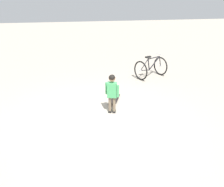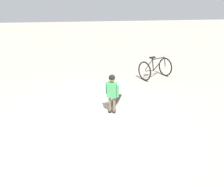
{
  "view_description": "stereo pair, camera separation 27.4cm",
  "coord_description": "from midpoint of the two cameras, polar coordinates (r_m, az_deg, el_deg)",
  "views": [
    {
      "loc": [
        -0.62,
        -4.65,
        2.79
      ],
      "look_at": [
        0.44,
        0.33,
        0.55
      ],
      "focal_mm": 34.94,
      "sensor_mm": 36.0,
      "label": 1
    },
    {
      "loc": [
        -0.35,
        -4.7,
        2.79
      ],
      "look_at": [
        0.44,
        0.33,
        0.55
      ],
      "focal_mm": 34.94,
      "sensor_mm": 36.0,
      "label": 2
    }
  ],
  "objects": [
    {
      "name": "bicycle_mid",
      "position": [
        8.38,
        9.22,
        6.69
      ],
      "size": [
        1.26,
        1.06,
        0.85
      ],
      "color": "black",
      "rests_on": "ground"
    },
    {
      "name": "child_person",
      "position": [
        5.52,
        -1.42,
        1.0
      ],
      "size": [
        0.3,
        0.31,
        1.06
      ],
      "color": "brown",
      "rests_on": "ground"
    },
    {
      "name": "skateboard",
      "position": [
        6.4,
        -0.55,
        -1.54
      ],
      "size": [
        0.48,
        0.74,
        0.07
      ],
      "color": "black",
      "rests_on": "ground"
    },
    {
      "name": "ground_plane",
      "position": [
        5.46,
        -5.31,
        -7.08
      ],
      "size": [
        50.0,
        50.0,
        0.0
      ],
      "primitive_type": "plane",
      "color": "#9E9384"
    }
  ]
}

